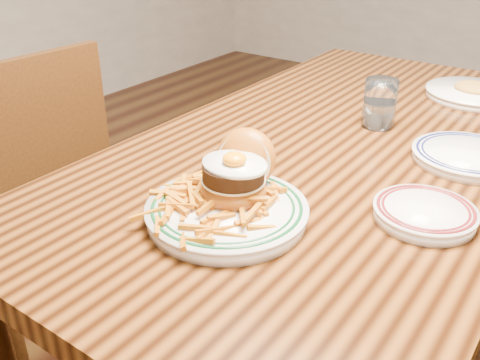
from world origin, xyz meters
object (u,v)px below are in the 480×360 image
Objects in this scene: table at (341,174)px; main_plate at (230,196)px; chair_left at (27,192)px; side_plate at (425,212)px.

main_plate is at bearing -92.66° from table.
chair_left is 1.15m from side_plate.
main_plate is at bearing -149.84° from side_plate.
table is 5.24× the size of main_plate.
table is at bearing 135.64° from side_plate.
side_plate is (0.29, 0.19, -0.02)m from main_plate.
chair_left is 0.88m from main_plate.
chair_left is at bearing 157.06° from main_plate.
side_plate is (1.11, 0.08, 0.28)m from chair_left.
chair_left is at bearing -178.11° from side_plate.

